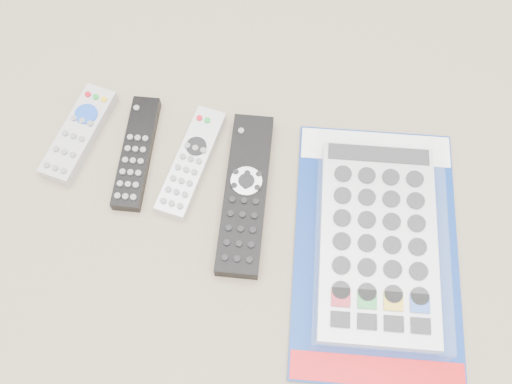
% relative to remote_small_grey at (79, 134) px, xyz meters
% --- Properties ---
extents(remote_small_grey, '(0.07, 0.17, 0.02)m').
position_rel_remote_small_grey_xyz_m(remote_small_grey, '(0.00, 0.00, 0.00)').
color(remote_small_grey, '#A9A8AB').
rests_on(remote_small_grey, ground).
extents(remote_slim_black, '(0.06, 0.19, 0.02)m').
position_rel_remote_small_grey_xyz_m(remote_slim_black, '(0.09, -0.01, -0.00)').
color(remote_slim_black, black).
rests_on(remote_slim_black, ground).
extents(remote_silver_dvd, '(0.06, 0.18, 0.02)m').
position_rel_remote_small_grey_xyz_m(remote_silver_dvd, '(0.18, -0.01, -0.00)').
color(remote_silver_dvd, silver).
rests_on(remote_silver_dvd, ground).
extents(remote_large_black, '(0.09, 0.25, 0.03)m').
position_rel_remote_small_grey_xyz_m(remote_large_black, '(0.27, -0.04, 0.00)').
color(remote_large_black, black).
rests_on(remote_large_black, ground).
extents(jumbo_remote_packaged, '(0.27, 0.40, 0.05)m').
position_rel_remote_small_grey_xyz_m(jumbo_remote_packaged, '(0.46, -0.08, 0.01)').
color(jumbo_remote_packaged, navy).
rests_on(jumbo_remote_packaged, ground).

